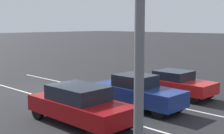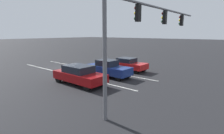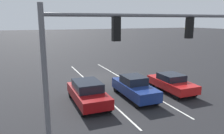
# 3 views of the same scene
# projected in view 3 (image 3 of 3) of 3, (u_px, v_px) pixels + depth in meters

# --- Properties ---
(ground_plane) EXTENTS (240.00, 240.00, 0.00)m
(ground_plane) POSITION_uv_depth(u_px,v_px,m) (101.00, 76.00, 22.39)
(ground_plane) COLOR black
(lane_stripe_left_divider) EXTENTS (0.12, 17.45, 0.01)m
(lane_stripe_left_divider) POSITION_uv_depth(u_px,v_px,m) (128.00, 81.00, 20.56)
(lane_stripe_left_divider) COLOR silver
(lane_stripe_left_divider) RESTS_ON ground_plane
(lane_stripe_center_divider) EXTENTS (0.12, 17.45, 0.01)m
(lane_stripe_center_divider) POSITION_uv_depth(u_px,v_px,m) (92.00, 85.00, 19.28)
(lane_stripe_center_divider) COLOR silver
(lane_stripe_center_divider) RESTS_ON ground_plane
(car_navy_midlane_front) EXTENTS (1.73, 4.66, 1.63)m
(car_navy_midlane_front) POSITION_uv_depth(u_px,v_px,m) (134.00, 87.00, 16.09)
(car_navy_midlane_front) COLOR navy
(car_navy_midlane_front) RESTS_ON ground_plane
(car_red_leftlane_front) EXTENTS (1.87, 4.45, 1.45)m
(car_red_leftlane_front) POSITION_uv_depth(u_px,v_px,m) (172.00, 83.00, 17.48)
(car_red_leftlane_front) COLOR red
(car_red_leftlane_front) RESTS_ON ground_plane
(car_maroon_rightlane_front) EXTENTS (1.93, 4.79, 1.59)m
(car_maroon_rightlane_front) POSITION_uv_depth(u_px,v_px,m) (88.00, 92.00, 14.91)
(car_maroon_rightlane_front) COLOR maroon
(car_maroon_rightlane_front) RESTS_ON ground_plane
(traffic_signal_gantry) EXTENTS (12.67, 0.37, 6.25)m
(traffic_signal_gantry) POSITION_uv_depth(u_px,v_px,m) (148.00, 41.00, 9.33)
(traffic_signal_gantry) COLOR slate
(traffic_signal_gantry) RESTS_ON ground_plane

